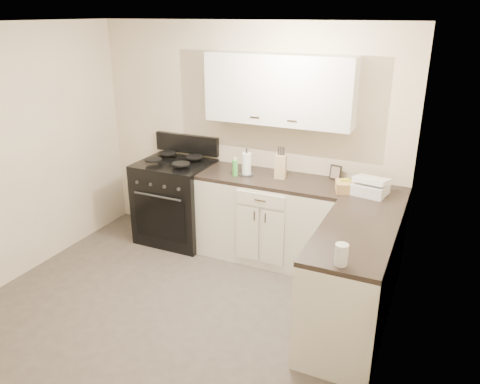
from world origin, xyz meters
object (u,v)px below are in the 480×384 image
at_px(wicker_basket, 351,187).
at_px(countertop_grill, 370,189).
at_px(stove, 177,203).
at_px(paper_towel, 247,164).
at_px(knife_block, 281,167).

xyz_separation_m(wicker_basket, countertop_grill, (0.18, 0.01, 0.01)).
bearing_deg(stove, paper_towel, 0.43).
bearing_deg(knife_block, countertop_grill, -14.25).
bearing_deg(wicker_basket, paper_towel, 177.81).
relative_size(stove, wicker_basket, 3.36).
distance_m(stove, paper_towel, 1.08).
height_order(knife_block, countertop_grill, knife_block).
bearing_deg(countertop_grill, wicker_basket, -166.62).
bearing_deg(knife_block, paper_towel, 179.49).
height_order(wicker_basket, countertop_grill, countertop_grill).
relative_size(wicker_basket, countertop_grill, 0.99).
height_order(stove, knife_block, knife_block).
bearing_deg(stove, countertop_grill, -0.65).
distance_m(paper_towel, countertop_grill, 1.31).
relative_size(knife_block, countertop_grill, 0.83).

